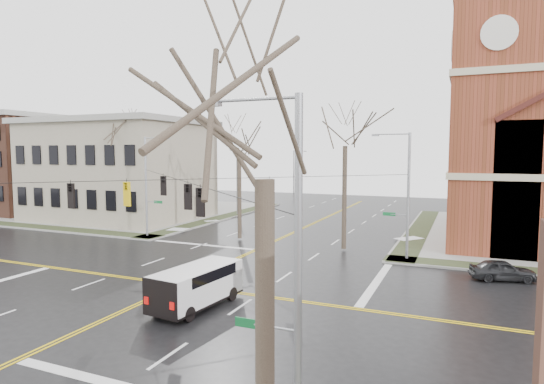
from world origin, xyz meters
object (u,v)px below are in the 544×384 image
at_px(streetlight_north_b, 294,173).
at_px(cargo_van, 200,283).
at_px(signal_pole_nw, 148,183).
at_px(tree_nw_far, 128,138).
at_px(tree_se, 265,153).
at_px(signal_pole_se, 291,266).
at_px(signal_pole_ne, 406,192).
at_px(tree_nw_near, 239,147).
at_px(tree_ne, 345,139).
at_px(parked_car_a, 502,270).
at_px(streetlight_north_a, 238,179).

height_order(streetlight_north_b, cargo_van, streetlight_north_b).
xyz_separation_m(signal_pole_nw, tree_nw_far, (-4.12, 2.38, 4.26)).
bearing_deg(cargo_van, tree_se, -46.61).
xyz_separation_m(signal_pole_nw, signal_pole_se, (22.64, -23.00, 0.00)).
height_order(signal_pole_ne, tree_nw_near, tree_nw_near).
bearing_deg(tree_nw_near, signal_pole_se, -60.20).
xyz_separation_m(cargo_van, tree_ne, (3.46, 15.67, 7.60)).
height_order(signal_pole_nw, parked_car_a, signal_pole_nw).
relative_size(signal_pole_nw, tree_ne, 0.74).
bearing_deg(signal_pole_nw, parked_car_a, -5.95).
relative_size(signal_pole_ne, tree_nw_near, 0.79).
distance_m(parked_car_a, tree_nw_near, 22.52).
distance_m(signal_pole_nw, signal_pole_se, 32.28).
relative_size(signal_pole_se, streetlight_north_b, 1.12).
xyz_separation_m(signal_pole_nw, tree_ne, (17.82, 1.51, 3.84)).
height_order(signal_pole_ne, tree_nw_far, tree_nw_far).
bearing_deg(signal_pole_nw, tree_nw_near, 14.93).
bearing_deg(tree_nw_near, cargo_van, -69.41).
distance_m(tree_nw_far, tree_se, 39.47).
bearing_deg(streetlight_north_a, tree_se, -62.00).
distance_m(signal_pole_ne, tree_se, 26.16).
xyz_separation_m(streetlight_north_a, tree_nw_near, (7.55, -14.31, 3.77)).
bearing_deg(tree_nw_far, signal_pole_ne, -5.08).
relative_size(signal_pole_se, parked_car_a, 2.42).
bearing_deg(cargo_van, tree_ne, 84.00).
bearing_deg(parked_car_a, tree_ne, 52.08).
bearing_deg(signal_pole_se, tree_ne, 101.12).
height_order(streetlight_north_a, cargo_van, streetlight_north_a).
distance_m(signal_pole_nw, streetlight_north_b, 36.51).
bearing_deg(streetlight_north_b, tree_se, -70.12).
bearing_deg(tree_nw_near, signal_pole_nw, -165.07).
height_order(signal_pole_se, cargo_van, signal_pole_se).
bearing_deg(signal_pole_nw, cargo_van, -44.60).
bearing_deg(streetlight_north_a, tree_ne, -41.15).
relative_size(signal_pole_se, tree_se, 0.84).
relative_size(signal_pole_ne, tree_nw_far, 0.71).
distance_m(signal_pole_ne, cargo_van, 16.83).
bearing_deg(signal_pole_nw, tree_ne, 4.83).
distance_m(streetlight_north_b, tree_nw_near, 35.33).
bearing_deg(tree_nw_far, parked_car_a, -9.29).
relative_size(parked_car_a, tree_se, 0.35).
bearing_deg(tree_nw_far, tree_nw_near, -0.88).
bearing_deg(parked_car_a, signal_pole_nw, 68.50).
height_order(streetlight_north_b, tree_nw_far, tree_nw_far).
xyz_separation_m(signal_pole_se, tree_nw_far, (-26.76, 25.38, 4.26)).
bearing_deg(tree_nw_far, signal_pole_se, -43.48).
xyz_separation_m(parked_car_a, tree_se, (-5.50, -23.01, 7.10)).
relative_size(tree_nw_far, tree_nw_near, 1.12).
bearing_deg(parked_car_a, cargo_van, 112.24).
bearing_deg(streetlight_north_b, tree_nw_near, -77.59).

